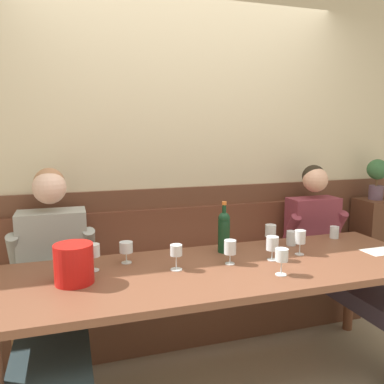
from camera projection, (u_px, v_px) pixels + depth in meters
name	position (u px, v px, depth m)	size (l,w,h in m)	color
room_wall_back	(181.00, 147.00, 3.04)	(6.80, 0.08, 2.80)	beige
wood_wainscot_panel	(183.00, 255.00, 3.13)	(6.80, 0.03, 1.09)	brown
wall_bench	(191.00, 297.00, 2.97)	(2.79, 0.42, 0.94)	brown
dining_table	(226.00, 279.00, 2.27)	(2.49, 0.84, 0.76)	brown
person_center_right_seat	(52.00, 286.00, 2.30)	(0.54, 1.27, 1.29)	#23353F
person_center_left_seat	(341.00, 259.00, 2.87)	(0.51, 1.26, 1.26)	#2B3531
ice_bucket	(74.00, 264.00, 2.00)	(0.20, 0.20, 0.21)	red
wine_bottle_green_tall	(224.00, 230.00, 2.50)	(0.08, 0.08, 0.33)	#14391F
wine_glass_center_rear	(282.00, 256.00, 2.11)	(0.07, 0.07, 0.15)	silver
wine_glass_mid_right	(300.00, 237.00, 2.45)	(0.07, 0.07, 0.16)	silver
wine_glass_left_end	(272.00, 244.00, 2.35)	(0.07, 0.07, 0.15)	silver
wine_glass_by_bottle	(230.00, 248.00, 2.28)	(0.07, 0.07, 0.14)	silver
wine_glass_mid_left	(176.00, 252.00, 2.19)	(0.07, 0.07, 0.15)	silver
wine_glass_right_end	(126.00, 248.00, 2.30)	(0.08, 0.08, 0.13)	silver
wine_glass_near_bucket	(93.00, 252.00, 2.17)	(0.08, 0.08, 0.15)	silver
wine_glass_center_front	(271.00, 232.00, 2.64)	(0.07, 0.07, 0.15)	silver
water_tumbler_left	(291.00, 238.00, 2.67)	(0.07, 0.07, 0.10)	silver
water_tumbler_center	(334.00, 232.00, 2.84)	(0.06, 0.06, 0.09)	silver
tasting_sheet_left_guest	(380.00, 251.00, 2.53)	(0.21, 0.15, 0.00)	white
corner_pedestal	(371.00, 251.00, 3.48)	(0.28, 0.28, 0.94)	#56301F
potted_plant	(377.00, 175.00, 3.37)	(0.18, 0.18, 0.35)	#594251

